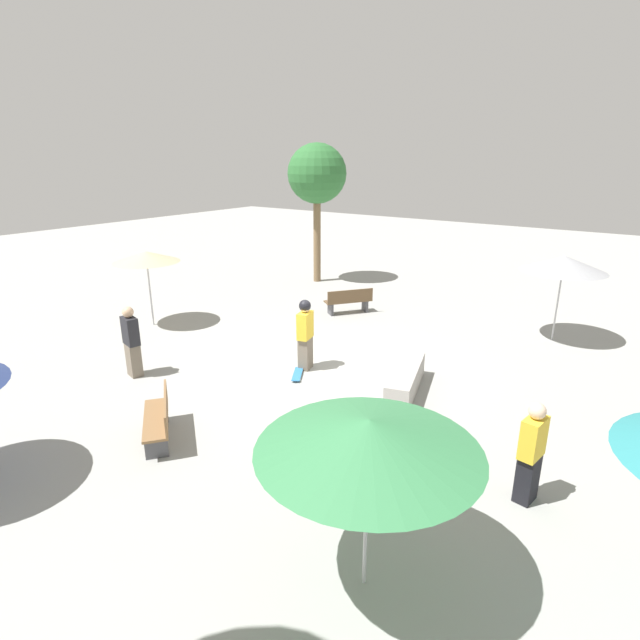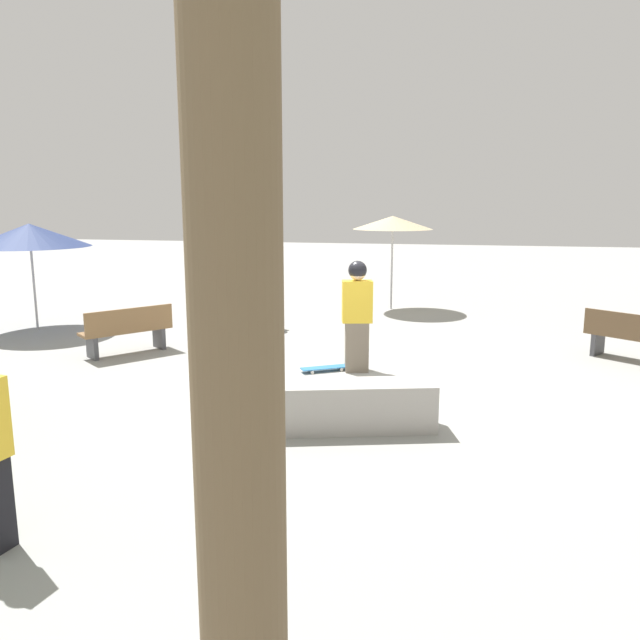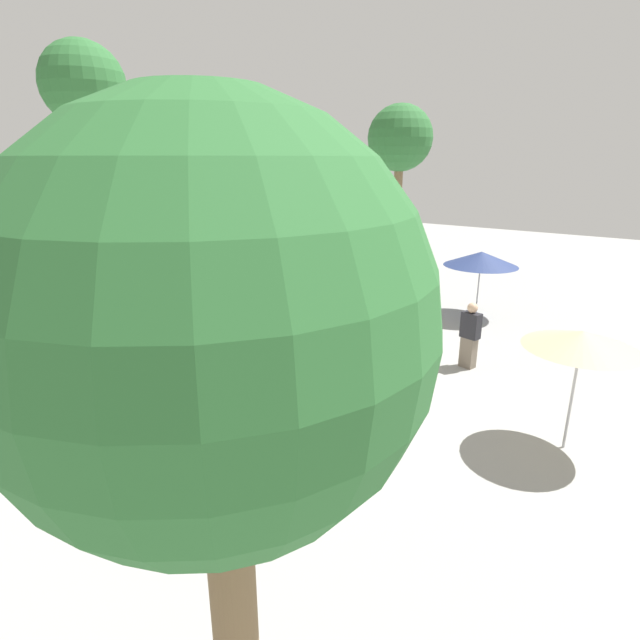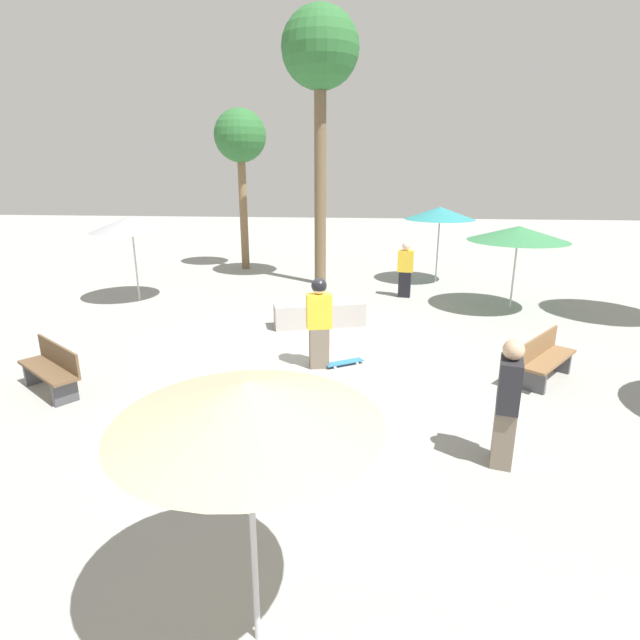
% 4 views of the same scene
% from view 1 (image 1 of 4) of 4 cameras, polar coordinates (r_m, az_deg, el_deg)
% --- Properties ---
extents(ground_plane, '(60.00, 60.00, 0.00)m').
position_cam_1_polar(ground_plane, '(12.45, 0.14, -5.77)').
color(ground_plane, '#9E9E99').
extents(skater_main, '(0.37, 0.52, 1.79)m').
position_cam_1_polar(skater_main, '(12.21, -1.71, -1.40)').
color(skater_main, '#726656').
rests_on(skater_main, ground_plane).
extents(skateboard, '(0.58, 0.79, 0.07)m').
position_cam_1_polar(skateboard, '(12.13, -2.59, -6.19)').
color(skateboard, teal).
rests_on(skateboard, ground_plane).
extents(concrete_ledge, '(1.12, 2.29, 0.58)m').
position_cam_1_polar(concrete_ledge, '(11.40, 9.72, -6.82)').
color(concrete_ledge, '#A8A39E').
rests_on(concrete_ledge, ground_plane).
extents(bench_near, '(1.31, 1.55, 0.85)m').
position_cam_1_polar(bench_near, '(16.77, 3.30, 2.16)').
color(bench_near, '#47474C').
rests_on(bench_near, ground_plane).
extents(bench_far, '(1.53, 1.34, 0.85)m').
position_cam_1_polar(bench_far, '(9.92, -17.90, -10.67)').
color(bench_far, '#47474C').
rests_on(bench_far, ground_plane).
extents(shade_umbrella_grey, '(2.31, 2.31, 2.47)m').
position_cam_1_polar(shade_umbrella_grey, '(15.39, 26.08, 5.82)').
color(shade_umbrella_grey, '#B7B7BC').
rests_on(shade_umbrella_grey, ground_plane).
extents(shade_umbrella_green, '(2.62, 2.62, 2.30)m').
position_cam_1_polar(shade_umbrella_green, '(5.77, 5.61, -12.98)').
color(shade_umbrella_green, '#B7B7BC').
rests_on(shade_umbrella_green, ground_plane).
extents(shade_umbrella_tan, '(1.98, 1.98, 2.33)m').
position_cam_1_polar(shade_umbrella_tan, '(16.06, -19.24, 6.83)').
color(shade_umbrella_tan, '#B7B7BC').
rests_on(shade_umbrella_tan, ground_plane).
extents(palm_tree_right, '(2.36, 2.36, 5.57)m').
position_cam_1_polar(palm_tree_right, '(20.66, -0.35, 16.22)').
color(palm_tree_right, brown).
rests_on(palm_tree_right, ground_plane).
extents(bystander_watching, '(0.32, 0.49, 1.67)m').
position_cam_1_polar(bystander_watching, '(8.37, 22.96, -13.82)').
color(bystander_watching, black).
rests_on(bystander_watching, ground_plane).
extents(bystander_far, '(0.52, 0.37, 1.74)m').
position_cam_1_polar(bystander_far, '(12.67, -20.73, -2.34)').
color(bystander_far, '#726656').
rests_on(bystander_far, ground_plane).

